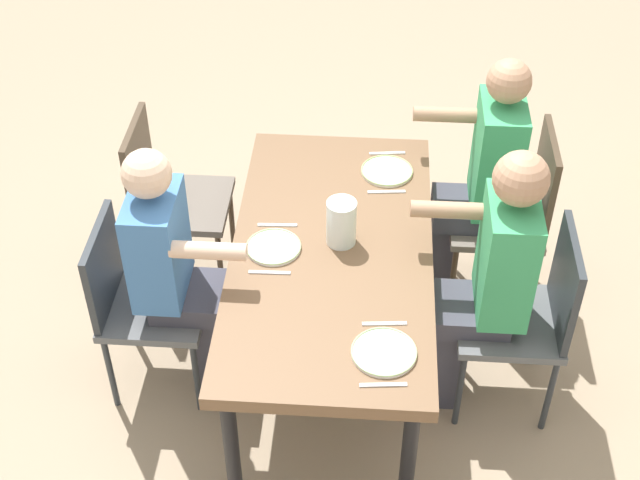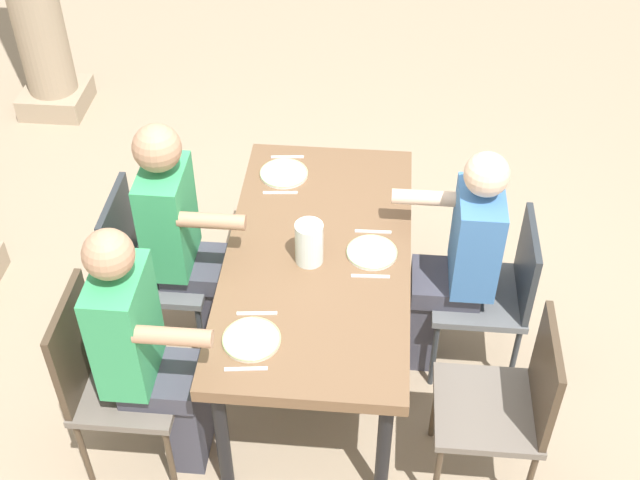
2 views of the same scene
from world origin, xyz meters
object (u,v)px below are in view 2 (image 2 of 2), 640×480
(plate_0, at_px, (252,339))
(water_pitcher, at_px, (309,245))
(dining_table, at_px, (318,264))
(plate_1, at_px, (372,252))
(diner_man_white, at_px, (145,349))
(plate_2, at_px, (284,173))
(chair_mid_south, at_px, (495,287))
(chair_mid_north, at_px, (148,263))
(chair_west_north, at_px, (108,373))
(diner_woman_green, at_px, (184,237))
(diner_guest_third, at_px, (458,258))
(chair_west_south, at_px, (509,400))

(plate_0, bearing_deg, water_pitcher, -20.52)
(dining_table, height_order, plate_1, plate_1)
(diner_man_white, distance_m, water_pitcher, 0.84)
(dining_table, height_order, plate_2, plate_2)
(chair_mid_south, relative_size, plate_1, 3.73)
(chair_mid_south, relative_size, plate_0, 3.59)
(chair_mid_north, bearing_deg, plate_1, -94.09)
(dining_table, bearing_deg, diner_man_white, 132.22)
(chair_west_north, height_order, plate_0, chair_west_north)
(dining_table, xyz_separation_m, diner_woman_green, (0.09, 0.64, 0.04))
(diner_man_white, distance_m, plate_2, 1.25)
(diner_woman_green, bearing_deg, chair_mid_north, 89.17)
(plate_1, bearing_deg, water_pitcher, 103.45)
(chair_mid_north, distance_m, diner_guest_third, 1.49)
(dining_table, relative_size, diner_woman_green, 1.25)
(diner_man_white, distance_m, plate_1, 1.09)
(water_pitcher, bearing_deg, plate_2, 17.02)
(chair_west_south, height_order, plate_0, chair_west_south)
(chair_mid_north, xyz_separation_m, diner_guest_third, (0.00, -1.48, 0.15))
(chair_mid_south, relative_size, diner_woman_green, 0.65)
(chair_mid_south, height_order, diner_guest_third, diner_guest_third)
(diner_guest_third, distance_m, plate_2, 0.99)
(dining_table, relative_size, plate_1, 7.14)
(chair_mid_north, height_order, plate_2, chair_mid_north)
(chair_mid_south, distance_m, diner_woman_green, 1.49)
(plate_0, bearing_deg, chair_mid_south, -58.71)
(chair_mid_south, distance_m, plate_0, 1.26)
(diner_woman_green, bearing_deg, chair_mid_south, -89.89)
(diner_guest_third, xyz_separation_m, plate_0, (-0.65, 0.86, 0.08))
(dining_table, relative_size, plate_2, 6.77)
(plate_1, xyz_separation_m, water_pitcher, (-0.07, 0.28, 0.08))
(chair_mid_south, xyz_separation_m, plate_2, (0.48, 1.06, 0.25))
(diner_man_white, bearing_deg, chair_west_north, 89.10)
(dining_table, distance_m, chair_mid_south, 0.86)
(diner_woman_green, bearing_deg, diner_guest_third, -89.73)
(dining_table, height_order, chair_west_south, chair_west_south)
(chair_west_north, xyz_separation_m, chair_mid_south, (0.69, -1.68, -0.02))
(diner_woman_green, relative_size, diner_man_white, 1.00)
(chair_west_north, height_order, diner_man_white, diner_man_white)
(chair_mid_north, xyz_separation_m, diner_man_white, (-0.69, -0.18, 0.17))
(chair_mid_north, bearing_deg, diner_guest_third, -89.88)
(diner_guest_third, distance_m, plate_0, 1.08)
(plate_2, bearing_deg, chair_mid_north, 127.72)
(chair_mid_north, xyz_separation_m, water_pitcher, (-0.14, -0.80, 0.31))
(chair_west_north, bearing_deg, chair_mid_south, -67.73)
(plate_0, relative_size, plate_1, 1.04)
(diner_man_white, height_order, plate_1, diner_man_white)
(chair_west_south, bearing_deg, dining_table, 54.70)
(chair_west_north, xyz_separation_m, diner_man_white, (-0.00, -0.19, 0.18))
(diner_man_white, bearing_deg, chair_mid_north, 14.75)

